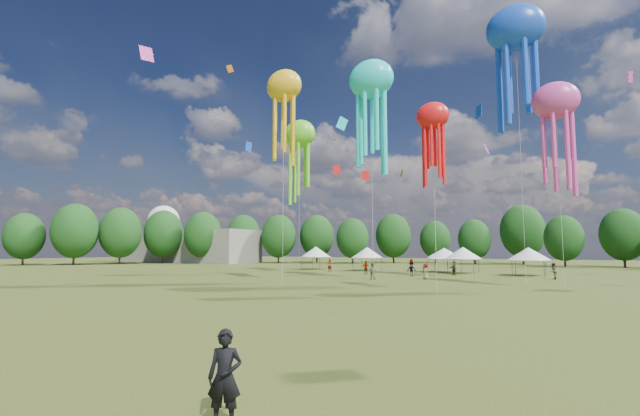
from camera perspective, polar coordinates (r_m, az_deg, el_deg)
The scene contains 10 objects.
ground at distance 17.58m, azimuth -30.20°, elevation -15.91°, with size 300.00×300.00×0.00m, color #384416.
observer_main at distance 9.38m, azimuth -12.31°, elevation -20.76°, with size 0.68×0.44×1.85m, color black.
spectator_near at distance 49.87m, azimuth 6.84°, elevation -8.22°, with size 0.88×0.68×1.80m, color gray.
spectators_far at distance 58.81m, azimuth 13.98°, elevation -7.65°, with size 30.86×16.44×1.89m.
festival_tents at distance 66.85m, azimuth 12.91°, elevation -5.73°, with size 37.62×8.45×3.83m.
show_kites at distance 50.02m, azimuth 10.81°, elevation 13.30°, with size 36.78×21.07×28.48m.
small_kites at distance 58.20m, azimuth 12.03°, elevation 22.46°, with size 64.94×54.24×42.41m.
treeline at distance 73.71m, azimuth 15.38°, elevation -2.73°, with size 201.57×95.24×13.43m.
hangar at distance 118.59m, azimuth -17.04°, elevation -4.83°, with size 40.00×12.00×8.00m, color gray.
radome at distance 134.71m, azimuth -19.74°, elevation -2.24°, with size 9.00×9.00×16.00m.
Camera 1 is at (14.89, -8.70, 3.44)m, focal length 24.55 mm.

